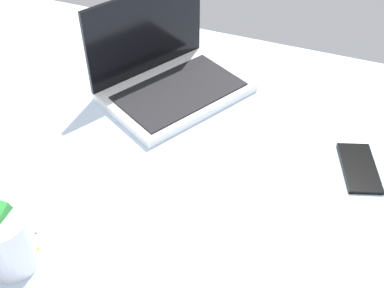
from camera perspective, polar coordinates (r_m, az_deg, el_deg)
name	(u,v)px	position (r cm, az deg, el deg)	size (l,w,h in cm)	color
laptop	(168,75)	(118.48, -2.89, 8.13)	(40.02, 36.13, 23.00)	silver
snack_cup	(8,239)	(86.43, -20.81, -10.40)	(9.02, 9.02, 13.30)	silver
cell_phone	(359,168)	(105.23, 19.02, -2.65)	(6.80, 14.00, 0.80)	black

